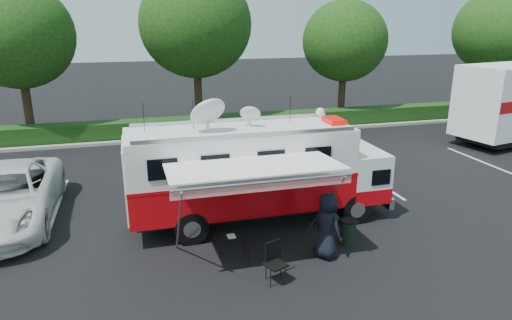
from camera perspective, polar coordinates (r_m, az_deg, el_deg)
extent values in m
plane|color=black|center=(14.89, 0.51, -7.55)|extent=(120.00, 120.00, 0.00)
cube|color=#9E998E|center=(25.95, 2.37, 3.49)|extent=(60.00, 0.35, 0.15)
cube|color=black|center=(26.69, 1.80, 4.83)|extent=(60.00, 1.20, 1.00)
cylinder|color=black|center=(26.84, -26.74, 6.76)|extent=(0.44, 0.44, 4.40)
ellipsoid|color=#14380F|center=(26.54, -27.71, 13.66)|extent=(5.63, 5.63, 5.35)
cylinder|color=black|center=(26.54, -7.26, 8.80)|extent=(0.44, 0.44, 4.80)
ellipsoid|color=#14380F|center=(26.26, -7.56, 16.48)|extent=(6.14, 6.14, 5.84)
cylinder|color=black|center=(29.25, 10.69, 8.63)|extent=(0.44, 0.44, 4.00)
ellipsoid|color=#14380F|center=(28.97, 11.02, 14.42)|extent=(5.12, 5.12, 4.86)
cylinder|color=black|center=(35.42, 27.15, 8.84)|extent=(0.44, 0.44, 4.40)
ellipsoid|color=#14380F|center=(35.20, 27.89, 14.07)|extent=(5.63, 5.63, 5.35)
cube|color=silver|center=(17.40, -23.58, -5.30)|extent=(0.12, 5.50, 0.01)
cube|color=silver|center=(17.47, -3.77, -3.72)|extent=(0.12, 5.50, 0.01)
cube|color=silver|center=(19.49, 13.78, -1.94)|extent=(0.12, 5.50, 0.01)
cube|color=silver|center=(22.94, 27.03, -0.47)|extent=(0.12, 5.50, 0.01)
cube|color=black|center=(14.69, 0.52, -5.80)|extent=(7.72, 1.26, 0.27)
cylinder|color=black|center=(14.86, 12.37, -5.96)|extent=(0.99, 0.29, 0.99)
cylinder|color=black|center=(16.50, 9.23, -3.39)|extent=(0.99, 0.29, 0.99)
cylinder|color=black|center=(13.39, -8.06, -8.39)|extent=(0.99, 0.29, 0.99)
cylinder|color=black|center=(15.19, -9.06, -5.24)|extent=(0.99, 0.29, 0.99)
cube|color=silver|center=(16.20, 14.60, -3.97)|extent=(0.18, 2.25, 0.36)
cube|color=silver|center=(15.60, 12.68, -1.32)|extent=(1.26, 2.25, 1.53)
cube|color=#C0070C|center=(15.78, 12.55, -3.18)|extent=(1.28, 2.27, 0.49)
cube|color=black|center=(15.79, 14.62, -0.20)|extent=(0.11, 1.95, 0.63)
cube|color=#C0070C|center=(14.29, -1.90, -3.58)|extent=(6.83, 2.25, 1.08)
cube|color=#C0070C|center=(14.11, -1.92, -1.53)|extent=(6.85, 2.27, 0.09)
cube|color=silver|center=(13.91, -1.95, 1.09)|extent=(6.83, 2.25, 1.26)
cube|color=silver|center=(13.74, -1.98, 3.76)|extent=(6.83, 2.25, 0.07)
cube|color=#CC0505|center=(14.70, 9.71, 4.92)|extent=(0.49, 0.85, 0.14)
sphere|color=silver|center=(15.45, 8.03, 5.93)|extent=(0.31, 0.31, 0.31)
ellipsoid|color=silver|center=(13.28, -6.04, 6.02)|extent=(1.08, 1.08, 0.32)
ellipsoid|color=silver|center=(13.89, -0.72, 5.85)|extent=(0.63, 0.63, 0.18)
cylinder|color=black|center=(13.64, -13.85, 5.13)|extent=(0.02, 0.02, 0.90)
cylinder|color=black|center=(13.75, -7.85, 5.57)|extent=(0.02, 0.02, 0.90)
cylinder|color=black|center=(14.45, 4.30, 6.25)|extent=(0.02, 0.02, 0.90)
cube|color=white|center=(11.76, -0.31, -0.80)|extent=(4.49, 2.15, 0.19)
cube|color=red|center=(10.85, 1.15, -3.29)|extent=(4.49, 0.04, 0.25)
cylinder|color=#B2B2B7|center=(10.80, 1.18, -2.79)|extent=(4.49, 0.07, 0.07)
cylinder|color=#B2B2B7|center=(11.86, -9.64, -7.81)|extent=(0.05, 2.34, 2.59)
cylinder|color=#B2B2B7|center=(12.80, 8.49, -5.82)|extent=(0.05, 2.34, 2.59)
imported|color=silver|center=(16.78, -28.51, -6.83)|extent=(2.99, 6.43, 1.78)
imported|color=black|center=(12.95, 8.67, -11.81)|extent=(0.89, 1.06, 1.85)
cube|color=black|center=(12.29, -2.82, -9.66)|extent=(0.98, 0.83, 0.04)
cylinder|color=black|center=(12.20, -4.19, -11.74)|extent=(0.02, 0.02, 0.69)
cylinder|color=black|center=(12.58, -4.59, -10.80)|extent=(0.02, 0.02, 0.69)
cylinder|color=black|center=(12.33, -0.97, -11.35)|extent=(0.02, 0.02, 0.69)
cylinder|color=black|center=(12.70, -1.47, -10.44)|extent=(0.02, 0.02, 0.69)
cube|color=silver|center=(12.31, -3.10, -9.49)|extent=(0.22, 0.30, 0.01)
cube|color=black|center=(11.48, 2.48, -12.96)|extent=(0.63, 0.63, 0.04)
cube|color=black|center=(11.54, 2.13, -11.25)|extent=(0.46, 0.22, 0.53)
cylinder|color=black|center=(11.39, 1.82, -14.60)|extent=(0.02, 0.02, 0.48)
cylinder|color=black|center=(11.71, 1.25, -13.65)|extent=(0.02, 0.02, 0.48)
cylinder|color=black|center=(11.50, 3.70, -14.31)|extent=(0.02, 0.02, 0.48)
cylinder|color=black|center=(11.81, 3.08, -13.38)|extent=(0.02, 0.02, 0.48)
cylinder|color=black|center=(13.59, 11.42, -8.86)|extent=(0.45, 0.45, 0.69)
cylinder|color=black|center=(13.43, 11.51, -7.46)|extent=(0.49, 0.49, 0.04)
cylinder|color=black|center=(26.34, 28.22, 2.69)|extent=(1.10, 0.33, 1.10)
cylinder|color=black|center=(28.07, 24.92, 3.94)|extent=(1.10, 0.33, 1.10)
cylinder|color=black|center=(28.93, 26.93, 4.03)|extent=(1.10, 0.33, 1.10)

